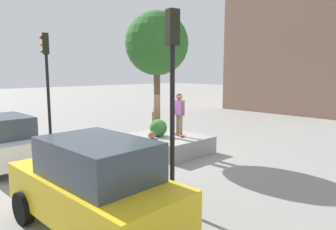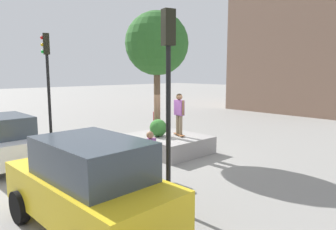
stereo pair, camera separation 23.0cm
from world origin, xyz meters
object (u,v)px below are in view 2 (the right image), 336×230
at_px(traffic_light_median, 168,77).
at_px(passerby_with_bag, 93,153).
at_px(traffic_light_corner, 48,74).
at_px(plaza_tree, 157,44).
at_px(taxi_cab, 89,185).
at_px(sedan_parked, 4,140).
at_px(pedestrian_crossing, 150,151).
at_px(planter_ledge, 168,143).
at_px(skateboarder, 179,111).
at_px(skateboard, 179,135).
at_px(bystander_watching, 156,120).

bearing_deg(traffic_light_median, passerby_with_bag, 6.56).
relative_size(traffic_light_corner, traffic_light_median, 1.02).
height_order(plaza_tree, taxi_cab, plaza_tree).
relative_size(plaza_tree, passerby_with_bag, 3.48).
distance_m(sedan_parked, traffic_light_median, 7.42).
xyz_separation_m(pedestrian_crossing, passerby_with_bag, (1.11, 1.48, -0.02)).
bearing_deg(traffic_light_corner, taxi_cab, 163.93).
bearing_deg(planter_ledge, traffic_light_median, 137.13).
height_order(plaza_tree, passerby_with_bag, plaza_tree).
distance_m(traffic_light_corner, passerby_with_bag, 4.82).
relative_size(planter_ledge, skateboarder, 1.84).
distance_m(skateboard, taxi_cab, 7.11).
height_order(planter_ledge, passerby_with_bag, passerby_with_bag).
height_order(taxi_cab, traffic_light_corner, traffic_light_corner).
relative_size(skateboard, sedan_parked, 0.20).
distance_m(planter_ledge, skateboard, 0.65).
height_order(plaza_tree, skateboard, plaza_tree).
relative_size(taxi_cab, sedan_parked, 1.10).
bearing_deg(planter_ledge, bystander_watching, -30.91).
bearing_deg(skateboarder, passerby_with_bag, 97.33).
distance_m(skateboarder, bystander_watching, 3.31).
relative_size(planter_ledge, plaza_tree, 0.61).
relative_size(traffic_light_median, bystander_watching, 2.97).
bearing_deg(traffic_light_corner, passerby_with_bag, 175.64).
height_order(plaza_tree, sedan_parked, plaza_tree).
height_order(plaza_tree, traffic_light_median, plaza_tree).
bearing_deg(skateboarder, traffic_light_corner, 50.00).
bearing_deg(taxi_cab, traffic_light_median, -98.21).
xyz_separation_m(skateboard, traffic_light_median, (-3.75, 4.14, 2.57)).
xyz_separation_m(skateboarder, bystander_watching, (2.95, -1.24, -0.85)).
bearing_deg(traffic_light_corner, plaza_tree, -125.63).
xyz_separation_m(skateboard, traffic_light_corner, (3.52, 4.20, 2.62)).
height_order(traffic_light_median, bystander_watching, traffic_light_median).
xyz_separation_m(sedan_parked, traffic_light_median, (-6.73, -2.02, 2.38)).
distance_m(plaza_tree, traffic_light_median, 6.03).
bearing_deg(traffic_light_corner, skateboard, -130.00).
relative_size(taxi_cab, passerby_with_bag, 2.99).
distance_m(pedestrian_crossing, passerby_with_bag, 1.85).
xyz_separation_m(traffic_light_corner, pedestrian_crossing, (-5.21, -1.17, -2.50)).
xyz_separation_m(traffic_light_corner, traffic_light_median, (-7.28, -0.05, -0.05)).
xyz_separation_m(traffic_light_median, passerby_with_bag, (3.17, 0.37, -2.47)).
xyz_separation_m(planter_ledge, sedan_parked, (2.56, 5.89, 0.61)).
height_order(skateboard, traffic_light_corner, traffic_light_corner).
bearing_deg(taxi_cab, passerby_with_bag, -30.54).
bearing_deg(passerby_with_bag, bystander_watching, -58.46).
bearing_deg(plaza_tree, pedestrian_crossing, 135.34).
xyz_separation_m(plaza_tree, bystander_watching, (2.08, -1.74, -3.69)).
xyz_separation_m(planter_ledge, skateboard, (-0.41, -0.28, 0.42)).
distance_m(sedan_parked, pedestrian_crossing, 5.62).
bearing_deg(skateboard, planter_ledge, 33.84).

